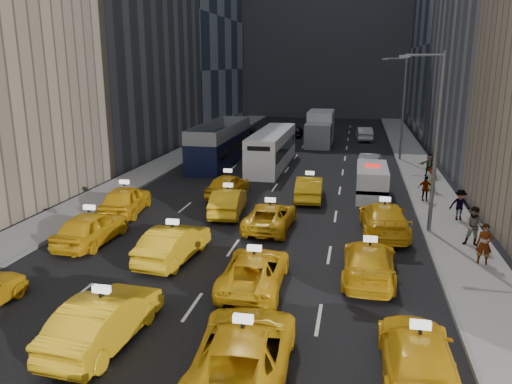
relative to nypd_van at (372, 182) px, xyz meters
The scene contains 35 objects.
ground 19.91m from the nypd_van, 109.23° to the right, with size 160.00×160.00×0.00m, color black.
sidewalk_west 18.17m from the nypd_van, 159.93° to the left, with size 3.00×90.00×0.15m, color gray.
sidewalk_east 7.43m from the nypd_van, 57.61° to the left, with size 3.00×90.00×0.15m, color gray.
curb_west 16.82m from the nypd_van, 158.24° to the left, with size 0.15×90.00×0.18m, color slate.
curb_east 6.77m from the nypd_van, 68.12° to the left, with size 0.15×90.00×0.18m, color slate.
streetlight_near 8.27m from the nypd_van, 68.76° to the right, with size 2.15×0.22×9.00m.
streetlight_far 14.05m from the nypd_van, 78.74° to the left, with size 2.15×0.22×9.00m.
taxi_5 21.30m from the nypd_van, 113.35° to the right, with size 1.69×4.85×1.60m, color #EEAE14.
taxi_6 20.78m from the nypd_van, 100.65° to the right, with size 2.62×5.68×1.58m, color #EEAE14.
taxi_7 19.51m from the nypd_van, 87.53° to the right, with size 1.97×4.86×1.41m, color #EEAE14.
taxi_8 17.66m from the nypd_van, 139.17° to the right, with size 1.89×4.69×1.60m, color #EEAE14.
taxi_9 15.44m from the nypd_van, 124.56° to the right, with size 1.64×4.69×1.55m, color #EEAE14.
taxi_10 15.42m from the nypd_van, 107.81° to the right, with size 2.28×4.94×1.37m, color #EEAE14.
taxi_11 13.03m from the nypd_van, 91.58° to the right, with size 2.06×5.06×1.47m, color #EEAE14.
taxi_12 15.45m from the nypd_van, 154.47° to the right, with size 1.97×4.90×1.67m, color #EEAE14.
taxi_13 9.86m from the nypd_van, 145.45° to the right, with size 1.60×4.60×1.51m, color #EEAE14.
taxi_14 9.33m from the nypd_van, 124.81° to the right, with size 2.24×4.85×1.35m, color #EEAE14.
taxi_15 7.30m from the nypd_van, 86.35° to the right, with size 2.24×5.52×1.60m, color #EEAE14.
taxi_16 9.30m from the nypd_van, 168.68° to the right, with size 1.79×4.46×1.52m, color #EEAE14.
taxi_17 4.16m from the nypd_van, 158.73° to the right, with size 1.61×4.61×1.52m, color #EEAE14.
nypd_van is the anchor object (origin of this frame).
double_decker 15.44m from the nypd_van, 144.69° to the left, with size 2.78×11.78×3.42m.
city_bus 11.62m from the nypd_van, 133.46° to the left, with size 3.12×11.69×2.99m.
box_truck 21.56m from the nypd_van, 103.30° to the left, with size 3.02×7.74×3.48m.
misc_car_0 8.23m from the nypd_van, 89.63° to the left, with size 1.54×4.41×1.45m, color #93969A.
misc_car_1 24.70m from the nypd_van, 120.64° to the left, with size 2.64×5.72×1.59m, color black.
misc_car_2 27.69m from the nypd_van, 101.05° to the left, with size 1.85×4.55×1.32m, color slate.
misc_car_3 27.38m from the nypd_van, 107.38° to the left, with size 1.62×4.02×1.37m, color black.
misc_car_4 24.80m from the nypd_van, 90.69° to the left, with size 1.61×4.62×1.52m, color #ABAFB3.
pedestrian_0 11.69m from the nypd_van, 67.71° to the right, with size 0.64×0.42×1.75m, color gray.
pedestrian_1 9.75m from the nypd_van, 62.72° to the right, with size 0.92×0.51×1.90m, color gray.
pedestrian_2 6.48m from the nypd_van, 45.11° to the right, with size 1.10×0.45×1.70m, color gray.
pedestrian_3 3.33m from the nypd_van, 14.82° to the right, with size 0.91×0.42×1.56m, color gray.
pedestrian_4 4.33m from the nypd_van, 24.80° to the left, with size 0.79×0.43×1.61m, color gray.
pedestrian_5 7.86m from the nypd_van, 56.08° to the left, with size 1.57×0.45×1.69m, color gray.
Camera 1 is at (5.46, -13.42, 8.45)m, focal length 35.00 mm.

